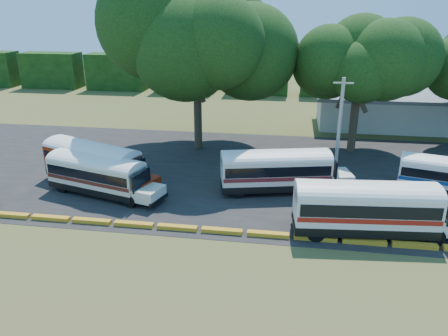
# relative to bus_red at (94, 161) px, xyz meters

# --- Properties ---
(ground) EXTENTS (160.00, 160.00, 0.00)m
(ground) POSITION_rel_bus_red_xyz_m (10.13, -7.66, -2.00)
(ground) COLOR #3B531B
(ground) RESTS_ON ground
(asphalt_strip) EXTENTS (64.00, 24.00, 0.02)m
(asphalt_strip) POSITION_rel_bus_red_xyz_m (11.13, 4.34, -1.99)
(asphalt_strip) COLOR black
(asphalt_strip) RESTS_ON ground
(curb) EXTENTS (53.70, 0.45, 0.30)m
(curb) POSITION_rel_bus_red_xyz_m (10.13, -6.66, -1.85)
(curb) COLOR gold
(curb) RESTS_ON ground
(terminal_building) EXTENTS (19.00, 9.00, 4.00)m
(terminal_building) POSITION_rel_bus_red_xyz_m (28.13, 22.34, 0.03)
(terminal_building) COLOR beige
(terminal_building) RESTS_ON ground
(treeline_backdrop) EXTENTS (130.00, 4.00, 6.00)m
(treeline_backdrop) POSITION_rel_bus_red_xyz_m (10.13, 40.34, 1.00)
(treeline_backdrop) COLOR black
(treeline_backdrop) RESTS_ON ground
(bus_red) EXTENTS (10.82, 6.39, 3.49)m
(bus_red) POSITION_rel_bus_red_xyz_m (0.00, 0.00, 0.00)
(bus_red) COLOR black
(bus_red) RESTS_ON ground
(bus_cream_west) EXTENTS (9.91, 4.90, 3.17)m
(bus_cream_west) POSITION_rel_bus_red_xyz_m (1.22, -1.97, -0.21)
(bus_cream_west) COLOR black
(bus_cream_west) RESTS_ON ground
(bus_cream_east) EXTENTS (10.70, 4.82, 3.42)m
(bus_cream_east) POSITION_rel_bus_red_xyz_m (14.94, 0.72, -0.07)
(bus_cream_east) COLOR black
(bus_cream_east) RESTS_ON ground
(bus_white_red) EXTENTS (11.10, 3.65, 3.58)m
(bus_white_red) POSITION_rel_bus_red_xyz_m (20.89, -5.35, 0.02)
(bus_white_red) COLOR black
(bus_white_red) RESTS_ON ground
(tree_west) EXTENTS (13.75, 13.75, 16.43)m
(tree_west) POSITION_rel_bus_red_xyz_m (6.45, 10.63, 9.36)
(tree_west) COLOR #312718
(tree_west) RESTS_ON ground
(tree_center) EXTENTS (9.45, 9.45, 13.28)m
(tree_center) POSITION_rel_bus_red_xyz_m (21.91, 11.85, 7.75)
(tree_center) COLOR #312718
(tree_center) RESTS_ON ground
(utility_pole) EXTENTS (1.60, 0.30, 8.52)m
(utility_pole) POSITION_rel_bus_red_xyz_m (19.72, 4.49, 2.37)
(utility_pole) COLOR gray
(utility_pole) RESTS_ON ground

